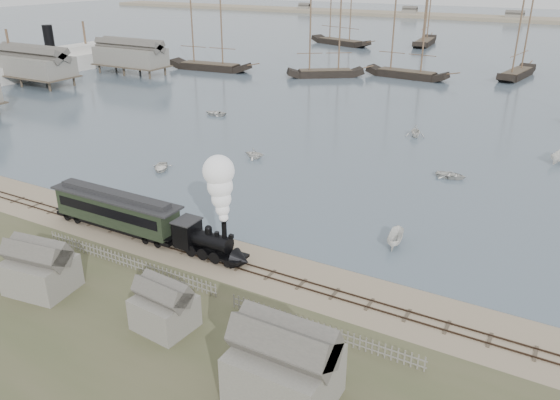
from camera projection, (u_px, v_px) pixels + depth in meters
The scene contains 27 objects.
ground at pixel (234, 251), 50.49m from camera, with size 600.00×600.00×0.00m, color tan.
harbor_water at pixel (511, 42), 186.50m from camera, with size 600.00×336.00×0.06m, color #495A68.
rail_track at pixel (222, 260), 48.88m from camera, with size 120.00×1.80×0.16m.
picket_fence_west at pixel (128, 268), 47.81m from camera, with size 19.00×0.10×1.20m, color slate, non-canonical shape.
picket_fence_east at pixel (322, 337), 38.87m from camera, with size 15.00×0.10×1.20m, color slate, non-canonical shape.
shed_left at pixel (44, 289), 44.58m from camera, with size 5.00×4.00×4.10m, color slate, non-canonical shape.
shed_mid at pixel (166, 327), 39.99m from camera, with size 4.00×3.50×3.60m, color slate, non-canonical shape.
shed_right at pixel (284, 398), 33.45m from camera, with size 6.00×5.00×5.10m, color slate, non-canonical shape.
western_wharf at pixel (39, 69), 115.04m from camera, with size 36.00×56.00×8.00m, color slate, non-canonical shape.
far_spit at pixel (537, 22), 250.52m from camera, with size 500.00×20.00×1.80m, color tan.
locomotive at pixel (217, 216), 47.31m from camera, with size 7.58×2.83×9.44m.
passenger_coach at pixel (116, 210), 53.61m from camera, with size 14.90×2.87×3.62m.
beached_dinghy at pixel (107, 208), 58.42m from camera, with size 3.84×2.74×0.80m, color silver.
steamship at pixel (51, 49), 131.43m from camera, with size 51.07×8.51×11.17m, color silver, non-canonical shape.
rowboat_0 at pixel (161, 167), 70.16m from camera, with size 3.61×2.58×0.75m, color silver.
rowboat_1 at pixel (254, 153), 74.20m from camera, with size 2.80×2.42×1.48m, color silver.
rowboat_2 at pixel (395, 239), 51.26m from camera, with size 3.46×1.30×1.34m, color silver.
rowboat_3 at pixel (451, 175), 67.54m from camera, with size 3.66×2.61×0.76m, color silver.
rowboat_5 at pixel (559, 157), 72.79m from camera, with size 3.96×1.49×1.53m, color silver.
rowboat_6 at pixel (215, 113), 95.72m from camera, with size 4.02×2.87×0.83m, color silver.
rowboat_7 at pixel (415, 131), 83.50m from camera, with size 3.39×2.93×1.79m, color silver.
schooner_0 at pixel (208, 29), 132.74m from camera, with size 21.53×4.97×20.00m, color black, non-canonical shape.
schooner_1 at pixel (327, 33), 124.34m from camera, with size 17.82×4.11×20.00m, color black, non-canonical shape.
schooner_2 at pixel (410, 33), 123.25m from camera, with size 19.28×4.45×20.00m, color black, non-canonical shape.
schooner_3 at pixel (524, 33), 123.60m from camera, with size 18.41×4.25×20.00m, color black, non-canonical shape.
schooner_6 at pixel (341, 13), 175.72m from camera, with size 22.74×5.25×20.00m, color black, non-canonical shape.
schooner_7 at pixel (428, 13), 175.06m from camera, with size 21.37×4.93×20.00m, color black, non-canonical shape.
Camera 1 is at (25.45, -36.67, 24.44)m, focal length 35.00 mm.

